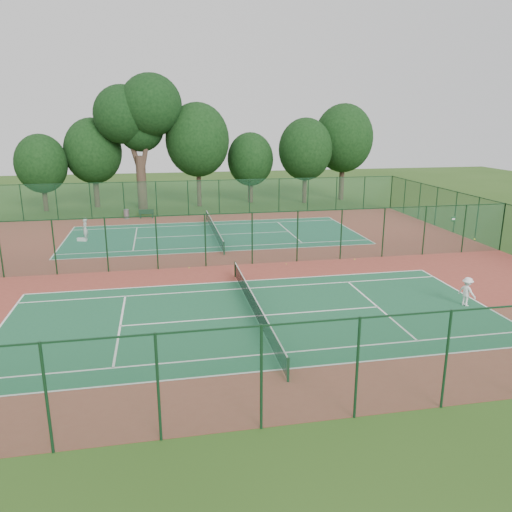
# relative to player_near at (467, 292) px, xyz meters

# --- Properties ---
(ground) EXTENTS (120.00, 120.00, 0.00)m
(ground) POSITION_rel_player_near_xyz_m (-10.95, 9.67, -0.78)
(ground) COLOR #2B4C17
(ground) RESTS_ON ground
(red_pad) EXTENTS (40.00, 36.00, 0.01)m
(red_pad) POSITION_rel_player_near_xyz_m (-10.95, 9.67, -0.77)
(red_pad) COLOR brown
(red_pad) RESTS_ON ground
(court_near) EXTENTS (23.77, 10.97, 0.01)m
(court_near) POSITION_rel_player_near_xyz_m (-10.95, 0.67, -0.76)
(court_near) COLOR #1C5A38
(court_near) RESTS_ON red_pad
(court_far) EXTENTS (23.77, 10.97, 0.01)m
(court_far) POSITION_rel_player_near_xyz_m (-10.95, 18.67, -0.76)
(court_far) COLOR #1F6245
(court_far) RESTS_ON red_pad
(fence_north) EXTENTS (40.00, 0.09, 3.50)m
(fence_north) POSITION_rel_player_near_xyz_m (-10.95, 27.67, 0.98)
(fence_north) COLOR #1B5233
(fence_north) RESTS_ON ground
(fence_south) EXTENTS (40.00, 0.09, 3.50)m
(fence_south) POSITION_rel_player_near_xyz_m (-10.95, -8.33, 0.98)
(fence_south) COLOR #194C32
(fence_south) RESTS_ON ground
(fence_east) EXTENTS (0.09, 36.00, 3.50)m
(fence_east) POSITION_rel_player_near_xyz_m (9.05, 9.67, 0.98)
(fence_east) COLOR #16442C
(fence_east) RESTS_ON ground
(fence_divider) EXTENTS (40.00, 0.09, 3.50)m
(fence_divider) POSITION_rel_player_near_xyz_m (-10.95, 9.67, 0.98)
(fence_divider) COLOR #184931
(fence_divider) RESTS_ON ground
(tennis_net_near) EXTENTS (0.10, 12.90, 0.97)m
(tennis_net_near) POSITION_rel_player_near_xyz_m (-10.95, 0.67, -0.23)
(tennis_net_near) COLOR #123318
(tennis_net_near) RESTS_ON ground
(tennis_net_far) EXTENTS (0.10, 12.90, 0.97)m
(tennis_net_far) POSITION_rel_player_near_xyz_m (-10.95, 18.67, -0.23)
(tennis_net_far) COLOR #153A22
(tennis_net_far) RESTS_ON ground
(player_near) EXTENTS (0.88, 1.12, 1.52)m
(player_near) POSITION_rel_player_near_xyz_m (0.00, 0.00, 0.00)
(player_near) COLOR white
(player_near) RESTS_ON court_near
(player_far) EXTENTS (0.46, 0.68, 1.84)m
(player_far) POSITION_rel_player_near_xyz_m (-21.12, 18.46, 0.16)
(player_far) COLOR silver
(player_far) RESTS_ON court_far
(trash_bin) EXTENTS (0.65, 0.65, 0.92)m
(trash_bin) POSITION_rel_player_near_xyz_m (-18.46, 27.20, -0.31)
(trash_bin) COLOR slate
(trash_bin) RESTS_ON red_pad
(bench) EXTENTS (1.47, 0.58, 0.89)m
(bench) POSITION_rel_player_near_xyz_m (-16.57, 27.04, -0.31)
(bench) COLOR black
(bench) RESTS_ON red_pad
(kit_bag) EXTENTS (0.76, 0.46, 0.27)m
(kit_bag) POSITION_rel_player_near_xyz_m (-21.42, 18.48, -0.63)
(kit_bag) COLOR silver
(kit_bag) RESTS_ON red_pad
(stray_ball_a) EXTENTS (0.06, 0.06, 0.06)m
(stray_ball_a) POSITION_rel_player_near_xyz_m (-7.22, 9.09, -0.74)
(stray_ball_a) COLOR #C6D832
(stray_ball_a) RESTS_ON red_pad
(stray_ball_b) EXTENTS (0.07, 0.07, 0.07)m
(stray_ball_b) POSITION_rel_player_near_xyz_m (-2.34, 9.30, -0.73)
(stray_ball_b) COLOR yellow
(stray_ball_b) RESTS_ON red_pad
(stray_ball_c) EXTENTS (0.07, 0.07, 0.07)m
(stray_ball_c) POSITION_rel_player_near_xyz_m (-13.61, 9.46, -0.74)
(stray_ball_c) COLOR #C2D130
(stray_ball_c) RESTS_ON red_pad
(big_tree) EXTENTS (9.00, 6.59, 13.83)m
(big_tree) POSITION_rel_player_near_xyz_m (-16.93, 32.82, 9.02)
(big_tree) COLOR #3D2B21
(big_tree) RESTS_ON ground
(evergreen_row) EXTENTS (39.00, 5.00, 12.00)m
(evergreen_row) POSITION_rel_player_near_xyz_m (-10.45, 33.92, -0.78)
(evergreen_row) COLOR black
(evergreen_row) RESTS_ON ground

